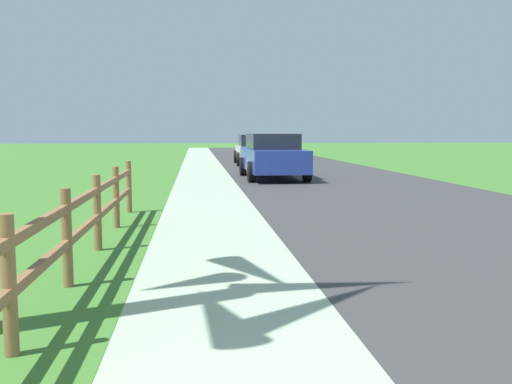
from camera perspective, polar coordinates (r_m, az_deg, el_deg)
name	(u,v)px	position (r m, az deg, el deg)	size (l,w,h in m)	color
ground_plane	(225,169)	(26.08, -3.12, 2.29)	(120.00, 120.00, 0.00)	#3D742B
road_asphalt	(294,166)	(28.45, 3.74, 2.60)	(7.00, 66.00, 0.01)	#373737
curb_concrete	(160,167)	(28.10, -9.46, 2.49)	(6.00, 66.00, 0.01)	#9FB394
grass_verge	(129,167)	(28.23, -12.50, 2.45)	(5.00, 66.00, 0.00)	#3D742B
rail_fence	(67,231)	(6.47, -18.24, -3.64)	(0.11, 11.69, 1.07)	brown
parked_suv_blue	(273,156)	(20.71, 1.66, 3.62)	(2.13, 4.95, 1.60)	navy
parked_car_silver	(255,149)	(29.66, -0.13, 4.24)	(2.05, 4.86, 1.53)	#B7BABF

